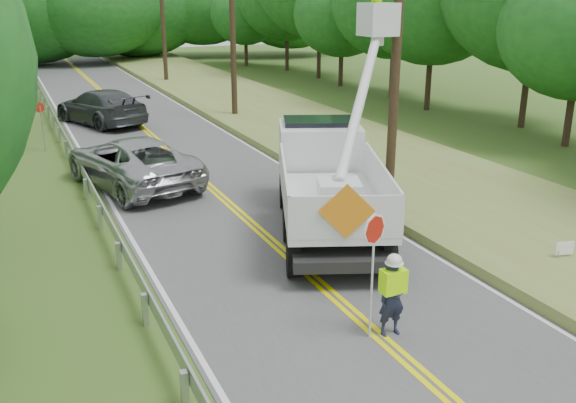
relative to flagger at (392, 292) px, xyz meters
name	(u,v)px	position (x,y,z in m)	size (l,w,h in m)	color
ground	(428,381)	(-0.24, -1.61, -0.95)	(140.00, 140.00, 0.00)	#3D5521
road	(199,177)	(-0.24, 12.39, -0.94)	(7.20, 96.00, 0.03)	#49494B
guardrail	(81,169)	(-4.26, 13.29, -0.40)	(0.18, 48.00, 0.77)	#A3A7AC
utility_poles	(289,23)	(4.76, 15.40, 4.32)	(1.60, 43.30, 10.00)	black
tall_grass_verge	(365,154)	(6.86, 12.39, -0.80)	(7.00, 96.00, 0.30)	olive
treeline_horizon	(35,3)	(-2.71, 54.68, 4.55)	(56.55, 14.19, 12.35)	#174D1C
flagger	(392,292)	(0.00, 0.00, 0.00)	(1.04, 0.39, 2.60)	#191E33
bucket_truck	(328,165)	(2.05, 6.57, 0.71)	(5.59, 8.02, 7.36)	black
suv_silver	(132,162)	(-2.64, 12.28, -0.06)	(2.88, 6.24, 1.73)	#A4A7AC
suv_darkgrey	(101,107)	(-1.95, 23.89, -0.05)	(2.47, 6.08, 1.77)	#3D4145
stop_sign_permanent	(41,120)	(-5.08, 18.94, 0.40)	(0.36, 0.30, 2.10)	#A3A7AC
yard_sign	(565,249)	(5.66, 0.96, -0.45)	(0.47, 0.14, 0.69)	white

